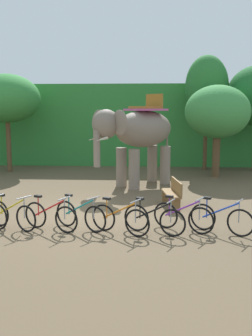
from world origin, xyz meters
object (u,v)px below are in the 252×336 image
Objects in this scene: bike_yellow at (12,215)px; tree_far_right at (207,87)px; bike_purple at (183,217)px; tree_center_right at (217,112)px; bike_black at (154,219)px; bike_orange at (120,219)px; wooden_bench at (173,192)px; bike_teal at (80,215)px; tree_center_left at (7,99)px; elephant at (138,133)px; bike_blue at (221,219)px; bike_red at (50,216)px.

tree_far_right is at bearing 59.54° from bike_yellow.
bike_purple is at bearing 1.05° from bike_yellow.
tree_center_right is 2.70× the size of bike_black.
tree_far_right is 3.81× the size of bike_orange.
tree_center_right reaches higher than bike_orange.
bike_black is (-2.76, -11.24, -3.89)m from tree_far_right.
bike_black is 2.96m from wooden_bench.
wooden_bench is at bearing 45.60° from bike_teal.
bike_yellow is 0.99× the size of wooden_bench.
tree_center_right is (0.21, -2.30, -1.26)m from tree_far_right.
tree_far_right reaches higher than bike_orange.
tree_center_left is 10.31m from tree_center_right.
bike_black is at bearing -102.45° from wooden_bench.
bike_yellow is 1.80m from bike_teal.
tree_center_left is at bearing 129.55° from bike_purple.
bike_orange is 0.98× the size of bike_black.
bike_orange is at bearing -176.77° from bike_black.
tree_center_right is at bearing 35.07° from elephant.
wooden_bench is at bearing -41.91° from tree_center_left.
bike_orange is at bearing -113.11° from tree_center_right.
wooden_bench is at bearing 62.90° from bike_orange.
bike_purple is (-2.22, -8.67, -2.62)m from tree_center_right.
tree_center_left reaches higher than bike_orange.
tree_far_right is at bearing 95.23° from tree_center_right.
tree_center_right is 4.45m from elephant.
bike_teal is at bearing 178.15° from bike_blue.
bike_teal is (-4.70, -10.98, -3.89)m from tree_far_right.
tree_center_right is at bearing 71.62° from bike_black.
wooden_bench is at bearing 31.66° from bike_yellow.
tree_center_right reaches higher than bike_red.
bike_blue is at bearing -95.40° from tree_far_right.
bike_orange is 1.03× the size of bike_blue.
bike_black is at bearing -108.38° from tree_center_right.
tree_center_right is 11.33m from bike_yellow.
bike_yellow is 0.97× the size of bike_black.
bike_black is (0.61, -6.42, -1.82)m from elephant.
wooden_bench is at bearing 39.62° from bike_red.
wooden_bench is at bearing -70.53° from elephant.
elephant is 2.40× the size of bike_black.
bike_teal is (-4.91, -8.68, -2.62)m from tree_center_right.
elephant reaches higher than wooden_bench.
bike_black is at bearing 3.23° from bike_orange.
tree_far_right is 2.63m from tree_center_right.
bike_teal is 1.11m from bike_orange.
bike_orange is 1.65m from bike_purple.
elephant is 2.53× the size of bike_blue.
tree_far_right is at bearing 66.84° from bike_teal.
bike_orange is 0.87m from bike_black.
bike_teal is at bearing -179.72° from bike_purple.
tree_center_left is 11.09m from wooden_bench.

